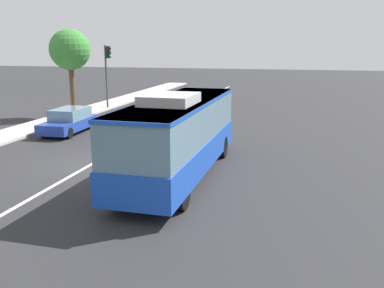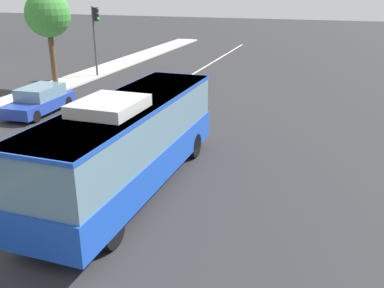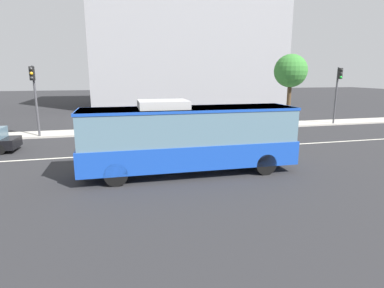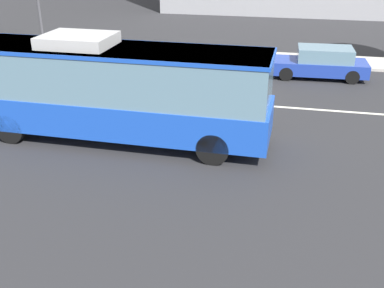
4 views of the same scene
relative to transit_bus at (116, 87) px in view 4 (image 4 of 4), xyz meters
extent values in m
plane|color=#28282B|center=(0.63, 4.30, -1.81)|extent=(160.00, 160.00, 0.00)
cube|color=#B2ADA3|center=(0.63, 11.85, -1.74)|extent=(80.00, 2.55, 0.14)
cube|color=silver|center=(0.63, 4.30, -1.80)|extent=(76.00, 0.16, 0.01)
cube|color=#1947B7|center=(0.02, 0.00, -0.83)|extent=(10.04, 2.65, 1.10)
cube|color=slate|center=(0.02, 0.00, 0.50)|extent=(9.84, 2.57, 1.58)
cube|color=#1947B7|center=(0.02, 0.00, 1.23)|extent=(9.94, 2.62, 0.12)
cube|color=#B2B2B2|center=(-1.18, 0.02, 1.47)|extent=(2.23, 1.83, 0.36)
cylinder|color=black|center=(3.44, 1.05, -1.31)|extent=(1.00, 0.31, 1.00)
cylinder|color=black|center=(3.41, -1.15, -1.31)|extent=(1.00, 0.31, 1.00)
cylinder|color=black|center=(-3.36, 1.15, -1.31)|extent=(1.00, 0.31, 1.00)
cylinder|color=black|center=(-3.39, -1.05, -1.31)|extent=(1.00, 0.31, 1.00)
cube|color=#1E3899|center=(6.75, 8.90, -1.29)|extent=(4.57, 1.97, 0.60)
cube|color=slate|center=(7.00, 8.91, -0.67)|extent=(2.58, 1.75, 0.64)
cylinder|color=black|center=(5.28, 8.05, -1.49)|extent=(0.65, 0.24, 0.64)
cylinder|color=black|center=(5.22, 9.65, -1.49)|extent=(0.65, 0.24, 0.64)
cylinder|color=black|center=(8.28, 8.16, -1.49)|extent=(0.65, 0.24, 0.64)
cylinder|color=black|center=(8.22, 9.76, -1.49)|extent=(0.65, 0.24, 0.64)
cylinder|color=#47474C|center=(-8.76, 10.92, 0.79)|extent=(0.16, 0.16, 5.20)
camera|label=1|loc=(-15.65, -4.50, 3.36)|focal=39.31mm
camera|label=2|loc=(-11.97, -6.17, 4.85)|focal=39.58mm
camera|label=3|loc=(-3.34, -14.04, 2.80)|focal=29.49mm
camera|label=4|loc=(5.45, -13.39, 4.57)|focal=42.97mm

